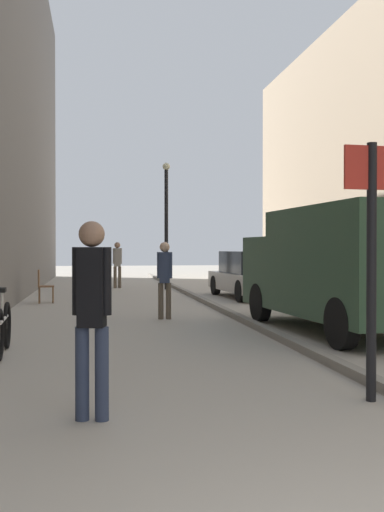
# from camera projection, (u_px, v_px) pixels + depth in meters

# --- Properties ---
(ground_plane) EXTENTS (80.00, 80.00, 0.00)m
(ground_plane) POSITION_uv_depth(u_px,v_px,m) (160.00, 316.00, 13.59)
(ground_plane) COLOR #A8A093
(kerb_strip) EXTENTS (0.16, 40.00, 0.12)m
(kerb_strip) POSITION_uv_depth(u_px,v_px,m) (228.00, 312.00, 13.84)
(kerb_strip) COLOR gray
(kerb_strip) RESTS_ON ground_plane
(pedestrian_main_foreground) EXTENTS (0.33, 0.22, 1.68)m
(pedestrian_main_foreground) POSITION_uv_depth(u_px,v_px,m) (165.00, 275.00, 12.91)
(pedestrian_main_foreground) COLOR brown
(pedestrian_main_foreground) RESTS_ON ground_plane
(pedestrian_mid_block) EXTENTS (0.35, 0.24, 1.78)m
(pedestrian_mid_block) POSITION_uv_depth(u_px,v_px,m) (92.00, 306.00, 5.30)
(pedestrian_mid_block) COLOR #2D3851
(pedestrian_mid_block) RESTS_ON ground_plane
(pedestrian_far_crossing) EXTENTS (0.35, 0.23, 1.79)m
(pedestrian_far_crossing) POSITION_uv_depth(u_px,v_px,m) (117.00, 262.00, 23.07)
(pedestrian_far_crossing) COLOR brown
(pedestrian_far_crossing) RESTS_ON ground_plane
(delivery_van) EXTENTS (2.30, 5.30, 2.26)m
(delivery_van) POSITION_uv_depth(u_px,v_px,m) (340.00, 266.00, 10.91)
(delivery_van) COLOR #335138
(delivery_van) RESTS_ON ground_plane
(parked_car) EXTENTS (2.03, 4.29, 1.45)m
(parked_car) POSITION_uv_depth(u_px,v_px,m) (253.00, 275.00, 18.54)
(parked_car) COLOR silver
(parked_car) RESTS_ON ground_plane
(street_sign_post) EXTENTS (0.60, 0.10, 2.60)m
(street_sign_post) POSITION_uv_depth(u_px,v_px,m) (372.00, 248.00, 5.96)
(street_sign_post) COLOR black
(street_sign_post) RESTS_ON ground_plane
(lamp_post) EXTENTS (0.28, 0.28, 4.76)m
(lamp_post) POSITION_uv_depth(u_px,v_px,m) (166.00, 217.00, 22.30)
(lamp_post) COLOR black
(lamp_post) RESTS_ON ground_plane
(bicycle_leaning) EXTENTS (0.14, 1.77, 0.98)m
(bicycle_leaning) POSITION_uv_depth(u_px,v_px,m) (4.00, 328.00, 8.60)
(bicycle_leaning) COLOR black
(bicycle_leaning) RESTS_ON ground_plane
(cafe_chair_near_window) EXTENTS (0.46, 0.46, 0.94)m
(cafe_chair_near_window) POSITION_uv_depth(u_px,v_px,m) (43.00, 284.00, 16.75)
(cafe_chair_near_window) COLOR brown
(cafe_chair_near_window) RESTS_ON ground_plane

